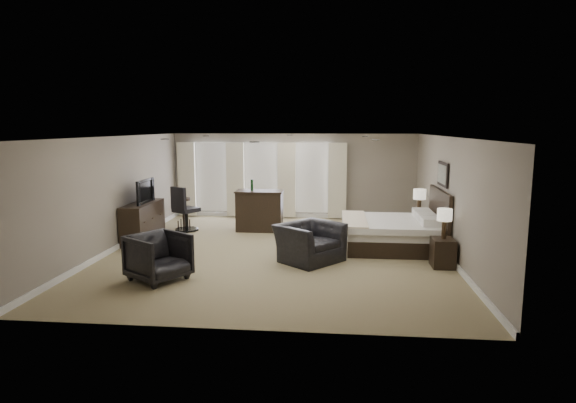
# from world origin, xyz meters

# --- Properties ---
(room) EXTENTS (7.60, 8.60, 2.64)m
(room) POSITION_xyz_m (0.00, 0.00, 1.30)
(room) COLOR #877A56
(room) RESTS_ON ground
(window_bay) EXTENTS (5.25, 0.20, 2.30)m
(window_bay) POSITION_xyz_m (-1.00, 4.11, 1.20)
(window_bay) COLOR silver
(window_bay) RESTS_ON room
(bed) EXTENTS (2.19, 2.09, 1.39)m
(bed) POSITION_xyz_m (2.58, 0.61, 0.70)
(bed) COLOR silver
(bed) RESTS_ON ground
(nightstand_near) EXTENTS (0.44, 0.54, 0.58)m
(nightstand_near) POSITION_xyz_m (3.47, -0.84, 0.29)
(nightstand_near) COLOR black
(nightstand_near) RESTS_ON ground
(nightstand_far) EXTENTS (0.41, 0.50, 0.55)m
(nightstand_far) POSITION_xyz_m (3.47, 2.06, 0.27)
(nightstand_far) COLOR black
(nightstand_far) RESTS_ON ground
(lamp_near) EXTENTS (0.30, 0.30, 0.61)m
(lamp_near) POSITION_xyz_m (3.47, -0.84, 0.89)
(lamp_near) COLOR beige
(lamp_near) RESTS_ON nightstand_near
(lamp_far) EXTENTS (0.32, 0.32, 0.67)m
(lamp_far) POSITION_xyz_m (3.47, 2.06, 0.88)
(lamp_far) COLOR beige
(lamp_far) RESTS_ON nightstand_far
(wall_art) EXTENTS (0.04, 0.96, 0.56)m
(wall_art) POSITION_xyz_m (3.70, 0.61, 1.75)
(wall_art) COLOR slate
(wall_art) RESTS_ON room
(dresser) EXTENTS (0.53, 1.64, 0.95)m
(dresser) POSITION_xyz_m (-3.45, 0.74, 0.48)
(dresser) COLOR black
(dresser) RESTS_ON ground
(tv) EXTENTS (0.59, 1.02, 0.13)m
(tv) POSITION_xyz_m (-3.45, 0.74, 1.02)
(tv) COLOR black
(tv) RESTS_ON dresser
(armchair_near) EXTENTS (1.42, 1.46, 1.08)m
(armchair_near) POSITION_xyz_m (0.76, -0.68, 0.54)
(armchair_near) COLOR black
(armchair_near) RESTS_ON ground
(armchair_far) EXTENTS (1.25, 1.26, 0.96)m
(armchair_far) POSITION_xyz_m (-1.95, -2.21, 0.48)
(armchair_far) COLOR black
(armchair_far) RESTS_ON ground
(bar_counter) EXTENTS (1.28, 0.66, 1.11)m
(bar_counter) POSITION_xyz_m (-0.75, 2.19, 0.56)
(bar_counter) COLOR black
(bar_counter) RESTS_ON ground
(bar_stool_left) EXTENTS (0.50, 0.50, 0.85)m
(bar_stool_left) POSITION_xyz_m (-2.93, 2.35, 0.42)
(bar_stool_left) COLOR black
(bar_stool_left) RESTS_ON ground
(bar_stool_right) EXTENTS (0.42, 0.42, 0.68)m
(bar_stool_right) POSITION_xyz_m (-1.07, 3.52, 0.34)
(bar_stool_right) COLOR black
(bar_stool_right) RESTS_ON ground
(desk_chair) EXTENTS (0.86, 0.86, 1.23)m
(desk_chair) POSITION_xyz_m (-2.73, 1.98, 0.62)
(desk_chair) COLOR black
(desk_chair) RESTS_ON ground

